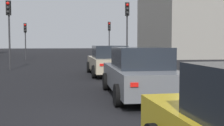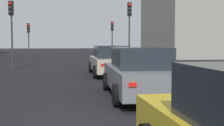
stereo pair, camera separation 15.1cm
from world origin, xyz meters
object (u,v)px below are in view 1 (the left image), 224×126
(traffic_light_near_left, at_px, (109,32))
(traffic_light_near_right, at_px, (9,21))
(traffic_light_far_right, at_px, (127,21))
(car_beige_left_lead, at_px, (109,61))
(traffic_light_far_left, at_px, (25,34))
(car_grey_left_second, at_px, (139,73))

(traffic_light_near_left, relative_size, traffic_light_near_right, 0.88)
(traffic_light_near_left, distance_m, traffic_light_far_right, 10.28)
(car_beige_left_lead, distance_m, traffic_light_near_right, 7.32)
(traffic_light_near_left, relative_size, traffic_light_far_left, 1.07)
(traffic_light_far_right, bearing_deg, traffic_light_near_left, -176.31)
(traffic_light_near_right, xyz_separation_m, traffic_light_far_left, (10.64, 0.44, -0.52))
(car_beige_left_lead, relative_size, car_grey_left_second, 0.97)
(traffic_light_far_left, relative_size, traffic_light_far_right, 0.81)
(traffic_light_far_left, distance_m, traffic_light_far_right, 12.86)
(car_beige_left_lead, distance_m, car_grey_left_second, 6.62)
(car_grey_left_second, relative_size, traffic_light_far_right, 1.07)
(car_grey_left_second, distance_m, traffic_light_near_left, 21.53)
(car_beige_left_lead, height_order, traffic_light_far_left, traffic_light_far_left)
(car_beige_left_lead, relative_size, traffic_light_near_right, 1.07)
(car_beige_left_lead, height_order, traffic_light_near_left, traffic_light_near_left)
(traffic_light_near_right, relative_size, traffic_light_far_right, 0.97)
(car_beige_left_lead, bearing_deg, traffic_light_near_right, 56.19)
(car_grey_left_second, bearing_deg, traffic_light_near_left, -4.48)
(car_beige_left_lead, relative_size, traffic_light_near_left, 1.21)
(traffic_light_near_left, bearing_deg, traffic_light_far_right, 3.99)
(car_grey_left_second, distance_m, traffic_light_far_right, 11.48)
(car_grey_left_second, distance_m, traffic_light_far_left, 22.03)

